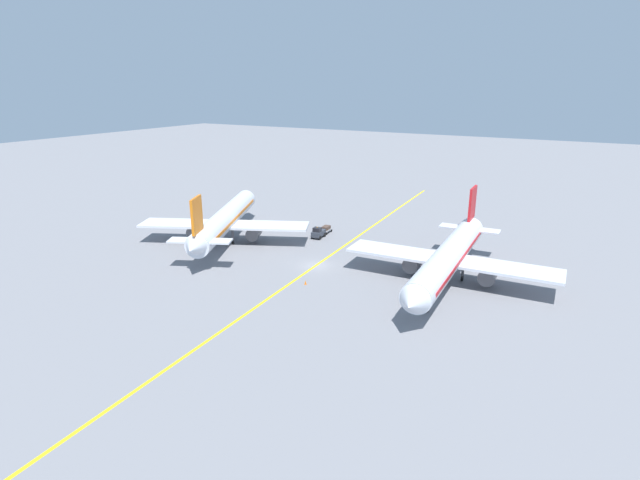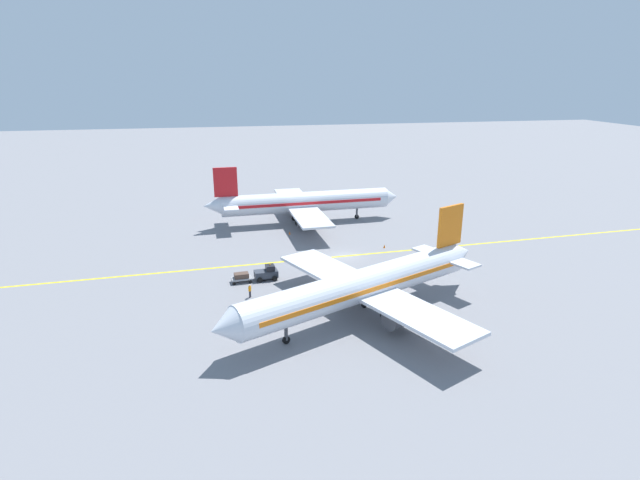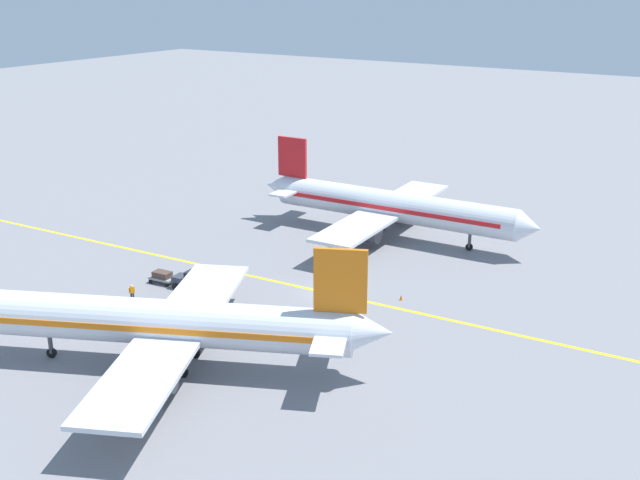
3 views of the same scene
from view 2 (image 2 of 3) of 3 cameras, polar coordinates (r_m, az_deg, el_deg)
ground_plane at (r=73.66m, az=2.86°, el=-1.85°), size 400.00×400.00×0.00m
apron_yellow_centreline at (r=73.66m, az=2.86°, el=-1.84°), size 6.30×119.87×0.01m
airplane_at_gate at (r=89.46m, az=-1.88°, el=4.30°), size 28.18×35.50×10.60m
airplane_adjacent_stand at (r=54.46m, az=5.05°, el=-5.20°), size 27.68×33.64×10.60m
baggage_tug_dark at (r=65.38m, az=-6.10°, el=-3.77°), size 1.96×3.11×2.11m
baggage_cart_trailing at (r=64.99m, az=-8.96°, el=-4.17°), size 1.60×2.70×1.24m
ground_crew_worker at (r=60.48m, az=-8.02°, el=-5.73°), size 0.53×0.36×1.68m
traffic_cone_near_nose at (r=83.60m, az=-3.50°, el=0.82°), size 0.32×0.32×0.55m
traffic_cone_mid_apron at (r=77.60m, az=7.36°, el=-0.70°), size 0.32×0.32×0.55m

